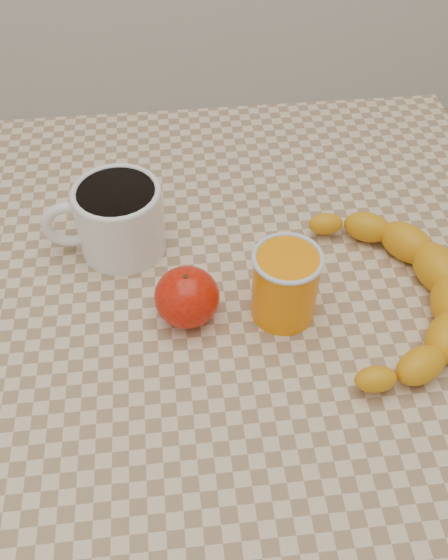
{
  "coord_description": "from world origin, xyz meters",
  "views": [
    {
      "loc": [
        -0.05,
        -0.49,
        1.31
      ],
      "look_at": [
        0.0,
        0.0,
        0.77
      ],
      "focal_mm": 40.0,
      "sensor_mm": 36.0,
      "label": 1
    }
  ],
  "objects": [
    {
      "name": "ground",
      "position": [
        0.0,
        0.0,
        0.0
      ],
      "size": [
        3.0,
        3.0,
        0.0
      ],
      "primitive_type": "plane",
      "color": "tan",
      "rests_on": "ground"
    },
    {
      "name": "apple",
      "position": [
        -0.05,
        -0.03,
        0.78
      ],
      "size": [
        0.08,
        0.08,
        0.07
      ],
      "color": "#A70D05",
      "rests_on": "table"
    },
    {
      "name": "table",
      "position": [
        0.0,
        0.0,
        0.66
      ],
      "size": [
        0.8,
        0.8,
        0.75
      ],
      "color": "beige",
      "rests_on": "ground"
    },
    {
      "name": "banana",
      "position": [
        0.19,
        -0.04,
        0.78
      ],
      "size": [
        0.33,
        0.39,
        0.05
      ],
      "primitive_type": null,
      "rotation": [
        0.0,
        0.0,
        -0.18
      ],
      "color": "orange",
      "rests_on": "table"
    },
    {
      "name": "orange_juice_glass",
      "position": [
        0.06,
        -0.04,
        0.8
      ],
      "size": [
        0.08,
        0.08,
        0.09
      ],
      "color": "orange",
      "rests_on": "table"
    },
    {
      "name": "coffee_mug",
      "position": [
        -0.12,
        0.09,
        0.8
      ],
      "size": [
        0.15,
        0.11,
        0.09
      ],
      "color": "white",
      "rests_on": "table"
    }
  ]
}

